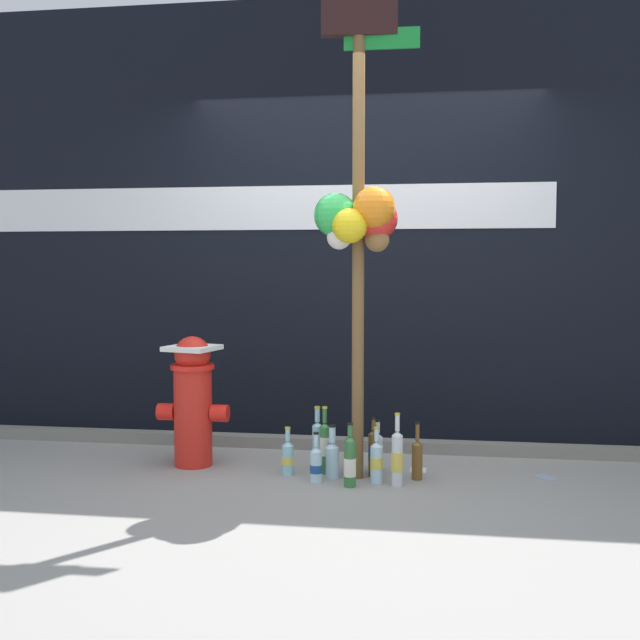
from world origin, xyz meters
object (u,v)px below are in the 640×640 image
memorial_post (359,190)px  bottle_8 (351,455)px  bottle_4 (288,457)px  bottle_7 (325,446)px  bottle_3 (417,458)px  bottle_5 (332,457)px  fire_hydrant (193,398)px  bottle_0 (397,458)px  bottle_11 (377,451)px  bottle_6 (350,462)px  bottle_1 (377,461)px  bottle_10 (317,443)px  bottle_2 (316,464)px  bottle_9 (373,452)px

memorial_post → bottle_8: memorial_post is taller
bottle_4 → bottle_7: bottle_7 is taller
bottle_3 → bottle_5: size_ratio=1.07×
fire_hydrant → bottle_8: (1.02, -0.06, -0.31)m
memorial_post → bottle_0: (0.23, -0.09, -1.54)m
bottle_0 → bottle_11: bearing=116.0°
bottle_3 → bottle_5: bearing=-174.9°
bottle_0 → bottle_5: (-0.39, 0.11, -0.04)m
bottle_3 → bottle_6: (-0.38, -0.21, 0.02)m
memorial_post → bottle_11: 1.59m
fire_hydrant → bottle_1: 1.25m
memorial_post → bottle_10: memorial_post is taller
bottle_5 → memorial_post: bearing=-7.6°
bottle_1 → bottle_2: bearing=-175.7°
bottle_4 → bottle_5: (0.28, -0.03, 0.02)m
bottle_0 → bottle_8: size_ratio=1.34×
bottle_5 → bottle_9: bearing=17.8°
bottle_3 → bottle_4: size_ratio=1.17×
bottle_7 → memorial_post: bearing=-28.3°
bottle_2 → bottle_5: 0.13m
bottle_4 → bottle_9: bottle_9 is taller
bottle_6 → bottle_4: bearing=154.5°
bottle_11 → bottle_8: bearing=-154.9°
bottle_8 → bottle_2: bearing=-134.3°
bottle_4 → bottle_8: (0.38, 0.07, 0.01)m
fire_hydrant → bottle_3: bearing=-4.7°
bottle_4 → bottle_5: bearing=-5.9°
memorial_post → bottle_5: memorial_post is taller
bottle_0 → bottle_3: bottle_0 is taller
fire_hydrant → bottle_2: bearing=-17.1°
bottle_8 → bottle_10: (-0.22, 0.10, 0.04)m
memorial_post → bottle_9: memorial_post is taller
bottle_5 → bottle_0: bearing=-15.3°
bottle_0 → bottle_1: 0.13m
bottle_1 → bottle_11: (-0.01, 0.24, 0.00)m
bottle_8 → bottle_9: (0.14, -0.02, 0.02)m
memorial_post → bottle_3: bearing=10.8°
bottle_4 → bottle_8: bottle_8 is taller
bottle_2 → bottle_9: size_ratio=0.83×
bottle_2 → bottle_5: bearing=48.5°
bottle_6 → bottle_8: (-0.02, 0.26, -0.02)m
bottle_3 → bottle_11: (-0.25, 0.13, 0.00)m
bottle_9 → bottle_8: bearing=171.2°
bottle_4 → memorial_post: bearing=-6.5°
bottle_6 → bottle_11: (0.13, 0.33, -0.01)m
fire_hydrant → bottle_3: fire_hydrant is taller
bottle_3 → bottle_10: 0.64m
bottle_1 → fire_hydrant: bearing=169.1°
bottle_0 → bottle_3: bearing=53.7°
bottle_7 → bottle_8: bottle_7 is taller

